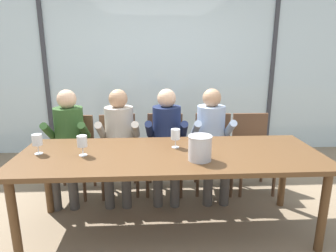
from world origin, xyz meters
The scene contains 20 objects.
ground centered at (0.00, 1.00, 0.00)m, with size 14.00×14.00×0.00m, color #847056.
window_glass_panel centered at (0.00, 2.24, 1.30)m, with size 7.83×0.03×2.60m, color silver.
window_mullion_left centered at (-1.76, 2.22, 1.30)m, with size 0.06×0.06×2.60m, color #38383D.
window_mullion_right centered at (1.76, 2.22, 1.30)m, with size 0.06×0.06×2.60m, color #38383D.
hillside_vineyard centered at (0.00, 5.99, 0.92)m, with size 13.83×2.40×1.84m, color #568942.
dining_table centered at (0.00, 0.00, 0.69)m, with size 2.63×0.94×0.76m.
chair_near_curtain centered at (-1.07, 0.87, 0.52)m, with size 0.48×0.48×0.89m.
chair_left_of_center centered at (-0.55, 0.88, 0.52)m, with size 0.49×0.49×0.89m.
chair_center centered at (-0.01, 0.89, 0.52)m, with size 0.47×0.47×0.89m.
chair_right_of_center centered at (0.57, 0.88, 0.52)m, with size 0.48×0.48×0.89m.
chair_near_window_right centered at (1.03, 0.86, 0.52)m, with size 0.44×0.44×0.89m.
person_olive_shirt centered at (-1.08, 0.74, 0.69)m, with size 0.47×0.62×1.21m.
person_beige_jumper centered at (-0.53, 0.74, 0.69)m, with size 0.46×0.61×1.21m.
person_navy_polo centered at (0.01, 0.74, 0.69)m, with size 0.48×0.62×1.21m.
person_pale_blue_shirt centered at (0.52, 0.74, 0.69)m, with size 0.46×0.61×1.21m.
ice_bucket_primary centered at (0.23, -0.18, 0.86)m, with size 0.20×0.20×0.21m.
tasting_bowl centered at (0.27, 0.05, 0.78)m, with size 0.12×0.12×0.05m, color silver.
wine_glass_by_left_taster centered at (-0.75, -0.02, 0.88)m, with size 0.08×0.08×0.17m.
wine_glass_near_bucket centered at (-1.14, 0.04, 0.87)m, with size 0.08×0.08×0.17m.
wine_glass_center_pour centered at (0.06, 0.14, 0.87)m, with size 0.08×0.08×0.17m.
Camera 1 is at (-0.15, -2.40, 1.63)m, focal length 31.28 mm.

